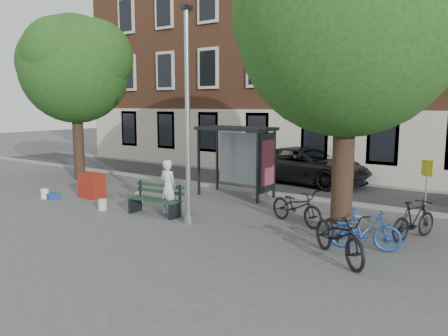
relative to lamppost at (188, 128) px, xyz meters
name	(u,v)px	position (x,y,z in m)	size (l,w,h in m)	color
ground	(189,224)	(0.00, 0.00, -2.78)	(90.00, 90.00, 0.00)	#4C4C4F
road	(295,187)	(0.00, 7.00, -2.78)	(40.00, 4.00, 0.01)	#28282B
curb_near	(272,193)	(0.00, 5.00, -2.72)	(40.00, 0.25, 0.12)	gray
curb_far	(314,179)	(0.00, 9.00, -2.72)	(40.00, 0.25, 0.12)	gray
building_row	(350,34)	(0.00, 13.00, 4.22)	(30.00, 8.00, 14.00)	brown
lamppost	(188,128)	(0.00, 0.00, 0.00)	(0.28, 0.35, 6.11)	#9EA0A3
tree_right	(348,15)	(4.01, 1.38, 2.83)	(5.76, 5.60, 8.20)	black
tree_left	(73,64)	(-8.99, 2.88, 2.43)	(5.18, 4.86, 7.40)	black
bus_shelter	(246,146)	(-0.61, 4.11, -0.87)	(2.85, 1.45, 2.62)	#1E2328
painter	(168,187)	(-1.20, 0.47, -1.91)	(0.64, 0.42, 1.75)	silver
bench	(156,201)	(-1.53, 0.22, -2.35)	(1.88, 0.77, 0.94)	#1E2328
bike_a	(297,206)	(2.59, 1.76, -2.26)	(0.69, 1.99, 1.05)	black
bike_b	(365,229)	(4.91, 0.59, -2.28)	(0.47, 1.67, 1.01)	#1A4292
bike_c	(339,235)	(4.65, -0.41, -2.21)	(0.76, 2.18, 1.15)	black
bike_d	(414,220)	(5.69, 2.14, -2.27)	(0.48, 1.70, 1.02)	black
car_dark	(306,165)	(-0.01, 8.10, -2.00)	(2.60, 5.63, 1.57)	black
red_stand	(92,186)	(-5.26, 0.73, -2.33)	(0.90, 0.60, 0.90)	maroon
blue_crate	(52,196)	(-6.32, -0.25, -2.68)	(0.55, 0.40, 0.20)	navy
bucket_a	(45,194)	(-6.53, -0.40, -2.60)	(0.28, 0.28, 0.36)	white
bucket_b	(103,205)	(-3.37, -0.35, -2.60)	(0.28, 0.28, 0.36)	silver
bucket_c	(139,197)	(-3.23, 1.15, -2.60)	(0.28, 0.28, 0.36)	silver
notice_sign	(427,179)	(5.74, 3.19, -1.36)	(0.32, 0.16, 1.95)	#9EA0A3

